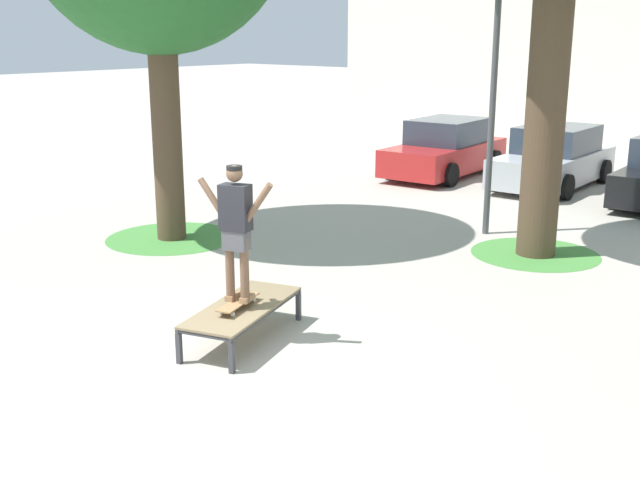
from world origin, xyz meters
The scene contains 9 objects.
ground_plane centered at (0.00, 0.00, 0.00)m, with size 120.00×120.00×0.00m, color #B2AA9E.
skate_box centered at (-0.36, 0.89, 0.41)m, with size 1.29×2.04×0.46m.
skateboard centered at (-0.33, 0.78, 0.54)m, with size 0.44×0.82×0.09m.
skater centered at (-0.33, 0.79, 1.53)m, with size 0.97×0.40×1.69m.
grass_patch_near_left centered at (-4.98, 3.53, 0.00)m, with size 2.45×2.45×0.01m, color #47893D.
grass_patch_mid_back centered at (0.72, 6.93, 0.00)m, with size 2.22×2.22×0.01m, color #47893D.
car_red centered at (-4.55, 12.52, 0.69)m, with size 2.14×4.31×1.50m.
car_silver centered at (-1.66, 12.89, 0.69)m, with size 2.05×4.27×1.50m.
light_post centered at (-0.65, 7.65, 3.83)m, with size 0.36×0.36×5.83m.
Camera 1 is at (6.31, -5.50, 3.78)m, focal length 43.88 mm.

